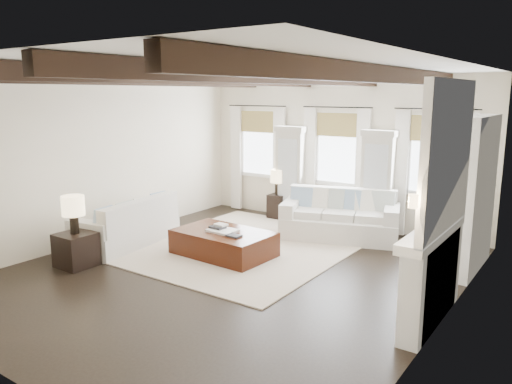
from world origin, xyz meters
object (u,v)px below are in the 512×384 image
Objects in this scene: ottoman at (224,243)px; side_table_back at (278,206)px; sofa_back at (340,218)px; sofa_left at (129,226)px; side_table_front at (76,250)px.

side_table_back is (-0.67, 2.83, 0.06)m from ottoman.
sofa_back is 2.51m from ottoman.
sofa_left is 3.92× the size of side_table_front.
sofa_back is 4.40× the size of side_table_back.
sofa_left is at bearing -161.84° from ottoman.
sofa_back is 4.95m from side_table_front.
side_table_front reaches higher than ottoman.
side_table_back is (1.21, 3.35, -0.08)m from sofa_left.
sofa_left is 1.30× the size of ottoman.
sofa_back is 1.11× the size of sofa_left.
side_table_front is at bearing -102.18° from side_table_back.
sofa_back is at bearing 54.50° from side_table_front.
sofa_back reaches higher than side_table_back.
sofa_back is at bearing 41.48° from sofa_left.
side_table_back is (-1.87, 0.63, -0.12)m from sofa_back.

